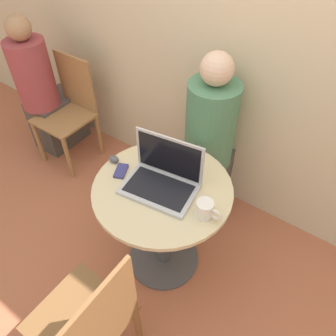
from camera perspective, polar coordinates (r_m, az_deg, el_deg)
The scene contains 11 objects.
ground_plane at distance 2.29m, azimuth -0.75°, elevation -15.37°, with size 12.00×12.00×0.00m, color #B26042.
back_wall at distance 1.96m, azimuth 13.64°, elevation 23.12°, with size 7.00×0.05×2.60m.
round_table at distance 1.88m, azimuth -0.90°, elevation -7.71°, with size 0.74×0.74×0.71m.
laptop at distance 1.68m, azimuth -0.96°, elevation -1.73°, with size 0.41×0.30×0.27m.
cell_phone at distance 1.80m, azimuth -8.18°, elevation -0.51°, with size 0.09×0.12×0.02m.
computer_mouse at distance 1.86m, azimuth -9.47°, elevation 1.50°, with size 0.07×0.04×0.04m.
coffee_cup at distance 1.57m, azimuth 6.56°, elevation -7.19°, with size 0.13×0.09×0.09m.
chair_empty at distance 1.65m, azimuth -13.37°, elevation -24.94°, with size 0.40×0.40×0.91m.
person_seated at distance 2.25m, azimuth 7.39°, elevation 3.46°, with size 0.37×0.51×1.22m.
chair_background at distance 2.81m, azimuth -16.74°, elevation 9.51°, with size 0.40×0.40×0.87m.
person_background at distance 2.96m, azimuth -20.45°, elevation 11.46°, with size 0.30×0.47×1.17m.
Camera 1 is at (0.69, -0.92, 1.98)m, focal length 35.00 mm.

